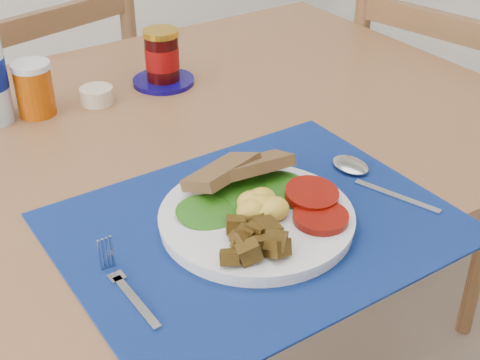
{
  "coord_description": "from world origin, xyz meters",
  "views": [
    {
      "loc": [
        -0.41,
        -0.71,
        1.28
      ],
      "look_at": [
        0.02,
        -0.07,
        0.8
      ],
      "focal_mm": 50.0,
      "sensor_mm": 36.0,
      "label": 1
    }
  ],
  "objects_px": {
    "juice_glass": "(35,90)",
    "jam_on_saucer": "(162,60)",
    "chair_end": "(456,79)",
    "breakfast_plate": "(255,216)",
    "chair_far": "(39,71)"
  },
  "relations": [
    {
      "from": "juice_glass",
      "to": "jam_on_saucer",
      "type": "bearing_deg",
      "value": -1.39
    },
    {
      "from": "chair_end",
      "to": "juice_glass",
      "type": "distance_m",
      "value": 1.01
    },
    {
      "from": "breakfast_plate",
      "to": "juice_glass",
      "type": "relative_size",
      "value": 2.85
    },
    {
      "from": "jam_on_saucer",
      "to": "juice_glass",
      "type": "bearing_deg",
      "value": 178.61
    },
    {
      "from": "chair_end",
      "to": "chair_far",
      "type": "bearing_deg",
      "value": 40.29
    },
    {
      "from": "chair_end",
      "to": "breakfast_plate",
      "type": "xyz_separation_m",
      "value": [
        -0.87,
        -0.38,
        0.15
      ]
    },
    {
      "from": "chair_end",
      "to": "juice_glass",
      "type": "xyz_separation_m",
      "value": [
        -0.99,
        0.12,
        0.17
      ]
    },
    {
      "from": "chair_end",
      "to": "jam_on_saucer",
      "type": "height_order",
      "value": "chair_end"
    },
    {
      "from": "juice_glass",
      "to": "breakfast_plate",
      "type": "bearing_deg",
      "value": -76.3
    },
    {
      "from": "chair_end",
      "to": "jam_on_saucer",
      "type": "bearing_deg",
      "value": 68.79
    },
    {
      "from": "chair_end",
      "to": "juice_glass",
      "type": "bearing_deg",
      "value": 70.71
    },
    {
      "from": "chair_far",
      "to": "juice_glass",
      "type": "distance_m",
      "value": 0.57
    },
    {
      "from": "breakfast_plate",
      "to": "jam_on_saucer",
      "type": "relative_size",
      "value": 2.16
    },
    {
      "from": "juice_glass",
      "to": "jam_on_saucer",
      "type": "xyz_separation_m",
      "value": [
        0.25,
        -0.01,
        0.0
      ]
    },
    {
      "from": "juice_glass",
      "to": "chair_end",
      "type": "bearing_deg",
      "value": -7.15
    }
  ]
}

